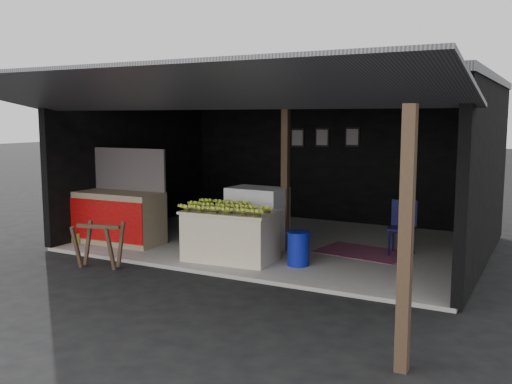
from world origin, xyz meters
The scene contains 13 objects.
ground centered at (0.00, 0.00, 0.00)m, with size 80.00×80.00×0.00m, color black.
concrete_slab centered at (0.00, 2.50, 0.03)m, with size 7.00×5.00×0.06m, color gray.
shophouse centered at (0.00, 2.82, 2.10)m, with size 7.40×7.29×3.02m.
banana_table centered at (-0.15, 0.79, 0.47)m, with size 1.55×1.02×0.82m.
banana_pile centered at (-0.15, 0.79, 0.96)m, with size 1.37×0.82×0.16m, color yellow, non-canonical shape.
white_crate centered at (-0.16, 1.72, 0.60)m, with size 0.99×0.69×1.09m.
neighbor_stall centered at (-2.65, 0.93, 0.58)m, with size 1.71×0.82×1.74m.
green_signboard centered at (-3.55, 0.56, 0.53)m, with size 0.63×0.04×0.95m, color black.
sawhorse centered at (-1.84, -0.46, 0.44)m, with size 0.76×0.76×0.70m.
water_barrel centered at (0.96, 0.99, 0.31)m, with size 0.34×0.34×0.51m, color #0E1A9B.
plastic_chair centered at (2.22, 2.53, 0.60)m, with size 0.46×0.46×0.91m.
magenta_rug centered at (1.60, 2.29, 0.07)m, with size 1.50×1.00×0.01m, color maroon.
picture_frames centered at (-0.17, 4.89, 1.93)m, with size 1.62×0.04×0.46m.
Camera 1 is at (4.49, -7.05, 2.38)m, focal length 40.00 mm.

